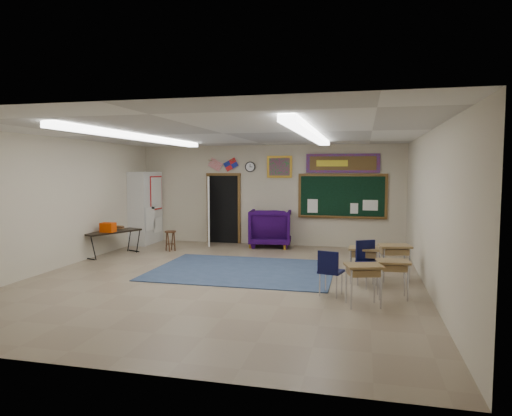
% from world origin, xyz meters
% --- Properties ---
extents(floor, '(9.00, 9.00, 0.00)m').
position_xyz_m(floor, '(0.00, 0.00, 0.00)').
color(floor, '#84735B').
rests_on(floor, ground).
extents(back_wall, '(8.00, 0.04, 3.00)m').
position_xyz_m(back_wall, '(0.00, 4.50, 1.50)').
color(back_wall, '#BFB89B').
rests_on(back_wall, floor).
extents(front_wall, '(8.00, 0.04, 3.00)m').
position_xyz_m(front_wall, '(0.00, -4.50, 1.50)').
color(front_wall, '#BFB89B').
rests_on(front_wall, floor).
extents(left_wall, '(0.04, 9.00, 3.00)m').
position_xyz_m(left_wall, '(-4.00, 0.00, 1.50)').
color(left_wall, '#BFB89B').
rests_on(left_wall, floor).
extents(right_wall, '(0.04, 9.00, 3.00)m').
position_xyz_m(right_wall, '(4.00, 0.00, 1.50)').
color(right_wall, '#BFB89B').
rests_on(right_wall, floor).
extents(ceiling, '(8.00, 9.00, 0.04)m').
position_xyz_m(ceiling, '(0.00, 0.00, 3.00)').
color(ceiling, white).
rests_on(ceiling, back_wall).
extents(area_rug, '(4.00, 3.00, 0.02)m').
position_xyz_m(area_rug, '(0.20, 0.80, 0.01)').
color(area_rug, '#354665').
rests_on(area_rug, floor).
extents(fluorescent_strips, '(3.86, 6.00, 0.10)m').
position_xyz_m(fluorescent_strips, '(0.00, 0.00, 2.94)').
color(fluorescent_strips, white).
rests_on(fluorescent_strips, ceiling).
extents(doorway, '(1.10, 0.89, 2.16)m').
position_xyz_m(doorway, '(-1.50, 4.35, 1.06)').
color(doorway, black).
rests_on(doorway, back_wall).
extents(chalkboard, '(2.55, 0.14, 1.30)m').
position_xyz_m(chalkboard, '(2.20, 4.46, 1.46)').
color(chalkboard, brown).
rests_on(chalkboard, back_wall).
extents(bulletin_board, '(2.10, 0.05, 0.55)m').
position_xyz_m(bulletin_board, '(2.20, 4.47, 2.45)').
color(bulletin_board, '#A71B0E').
rests_on(bulletin_board, back_wall).
extents(framed_art_print, '(0.75, 0.05, 0.65)m').
position_xyz_m(framed_art_print, '(0.35, 4.47, 2.35)').
color(framed_art_print, '#AC7D21').
rests_on(framed_art_print, back_wall).
extents(wall_clock, '(0.32, 0.05, 0.32)m').
position_xyz_m(wall_clock, '(-0.55, 4.47, 2.35)').
color(wall_clock, black).
rests_on(wall_clock, back_wall).
extents(wall_flags, '(1.16, 0.06, 0.70)m').
position_xyz_m(wall_flags, '(-1.40, 4.44, 2.48)').
color(wall_flags, red).
rests_on(wall_flags, back_wall).
extents(storage_cabinet, '(0.59, 1.25, 2.20)m').
position_xyz_m(storage_cabinet, '(-3.71, 3.85, 1.10)').
color(storage_cabinet, beige).
rests_on(storage_cabinet, floor).
extents(wingback_armchair, '(1.32, 1.35, 1.11)m').
position_xyz_m(wingback_armchair, '(0.15, 4.15, 0.56)').
color(wingback_armchair, '#1D0535').
rests_on(wingback_armchair, floor).
extents(student_chair_reading, '(0.46, 0.46, 0.81)m').
position_xyz_m(student_chair_reading, '(-0.19, 4.13, 0.41)').
color(student_chair_reading, black).
rests_on(student_chair_reading, floor).
extents(student_chair_desk_a, '(0.51, 0.51, 0.83)m').
position_xyz_m(student_chair_desk_a, '(2.26, -0.80, 0.42)').
color(student_chair_desk_a, black).
rests_on(student_chair_desk_a, floor).
extents(student_chair_desk_b, '(0.60, 0.60, 0.89)m').
position_xyz_m(student_chair_desk_b, '(2.95, -0.04, 0.44)').
color(student_chair_desk_b, black).
rests_on(student_chair_desk_b, floor).
extents(student_desk_front_left, '(0.60, 0.45, 0.71)m').
position_xyz_m(student_desk_front_left, '(2.83, 0.29, 0.40)').
color(student_desk_front_left, olive).
rests_on(student_desk_front_left, floor).
extents(student_desk_front_right, '(0.69, 0.57, 0.73)m').
position_xyz_m(student_desk_front_right, '(3.44, 0.62, 0.41)').
color(student_desk_front_right, olive).
rests_on(student_desk_front_right, floor).
extents(student_desk_back_left, '(0.68, 0.58, 0.70)m').
position_xyz_m(student_desk_back_left, '(2.83, -1.33, 0.39)').
color(student_desk_back_left, olive).
rests_on(student_desk_back_left, floor).
extents(student_desk_back_right, '(0.59, 0.46, 0.67)m').
position_xyz_m(student_desk_back_right, '(3.33, -0.73, 0.38)').
color(student_desk_back_right, olive).
rests_on(student_desk_back_right, floor).
extents(folding_table, '(1.10, 1.65, 0.89)m').
position_xyz_m(folding_table, '(-3.65, 1.78, 0.35)').
color(folding_table, black).
rests_on(folding_table, floor).
extents(wooden_stool, '(0.32, 0.32, 0.56)m').
position_xyz_m(wooden_stool, '(-2.42, 2.75, 0.29)').
color(wooden_stool, '#502F18').
rests_on(wooden_stool, floor).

